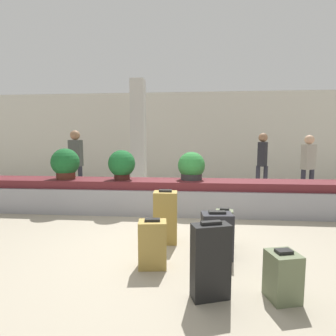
% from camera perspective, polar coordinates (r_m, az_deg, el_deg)
% --- Properties ---
extents(ground_plane, '(18.00, 18.00, 0.00)m').
position_cam_1_polar(ground_plane, '(3.95, -2.25, -16.25)').
color(ground_plane, '#9E937F').
extents(back_wall, '(18.00, 0.06, 3.20)m').
position_cam_1_polar(back_wall, '(9.55, 2.14, 6.66)').
color(back_wall, beige).
rests_on(back_wall, ground_plane).
extents(carousel, '(8.71, 0.87, 0.68)m').
position_cam_1_polar(carousel, '(5.52, 0.00, -6.23)').
color(carousel, gray).
rests_on(carousel, ground_plane).
extents(pillar, '(0.39, 0.39, 3.20)m').
position_cam_1_polar(pillar, '(7.60, -6.46, 6.79)').
color(pillar, beige).
rests_on(pillar, ground_plane).
extents(suitcase_0, '(0.26, 0.20, 0.54)m').
position_cam_1_polar(suitcase_0, '(3.90, 12.11, -12.59)').
color(suitcase_0, '#5B6647').
rests_on(suitcase_0, ground_plane).
extents(suitcase_1, '(0.35, 0.26, 0.59)m').
position_cam_1_polar(suitcase_1, '(3.21, -3.38, -16.19)').
color(suitcase_1, '#A3843D').
rests_on(suitcase_1, ground_plane).
extents(suitcase_2, '(0.35, 0.26, 0.79)m').
position_cam_1_polar(suitcase_2, '(3.88, -0.56, -10.65)').
color(suitcase_2, '#A3843D').
rests_on(suitcase_2, ground_plane).
extents(suitcase_3, '(0.32, 0.32, 0.49)m').
position_cam_1_polar(suitcase_3, '(2.86, 23.69, -20.72)').
color(suitcase_3, '#5B6647').
rests_on(suitcase_3, ground_plane).
extents(suitcase_4, '(0.39, 0.27, 0.75)m').
position_cam_1_polar(suitcase_4, '(2.65, 9.23, -19.39)').
color(suitcase_4, black).
rests_on(suitcase_4, ground_plane).
extents(suitcase_5, '(0.40, 0.29, 0.61)m').
position_cam_1_polar(suitcase_5, '(3.49, 10.56, -14.23)').
color(suitcase_5, '#232328').
rests_on(suitcase_5, ground_plane).
extents(potted_plant_0, '(0.59, 0.59, 0.65)m').
position_cam_1_polar(potted_plant_0, '(6.02, -21.44, 0.88)').
color(potted_plant_0, '#4C2319').
rests_on(potted_plant_0, carousel).
extents(potted_plant_1, '(0.56, 0.56, 0.62)m').
position_cam_1_polar(potted_plant_1, '(5.54, -10.04, 0.72)').
color(potted_plant_1, '#381914').
rests_on(potted_plant_1, carousel).
extents(potted_plant_2, '(0.57, 0.57, 0.58)m').
position_cam_1_polar(potted_plant_2, '(5.49, 5.12, 0.26)').
color(potted_plant_2, '#2D2D2D').
rests_on(potted_plant_2, carousel).
extents(traveler_0, '(0.34, 0.24, 1.75)m').
position_cam_1_polar(traveler_0, '(7.09, -19.42, 2.13)').
color(traveler_0, '#282833').
rests_on(traveler_0, ground_plane).
extents(traveler_1, '(0.32, 0.37, 1.69)m').
position_cam_1_polar(traveler_1, '(7.42, 19.84, 1.93)').
color(traveler_1, '#282833').
rests_on(traveler_1, ground_plane).
extents(traveler_2, '(0.37, 0.30, 1.63)m').
position_cam_1_polar(traveler_2, '(7.34, 28.21, 1.18)').
color(traveler_2, '#282833').
rests_on(traveler_2, ground_plane).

